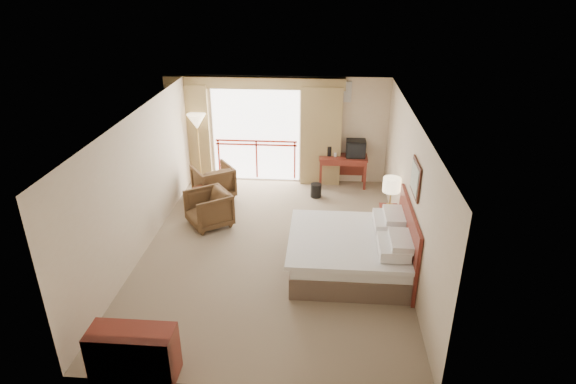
# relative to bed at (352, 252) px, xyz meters

# --- Properties ---
(floor) EXTENTS (7.00, 7.00, 0.00)m
(floor) POSITION_rel_bed_xyz_m (-1.50, 0.60, -0.38)
(floor) COLOR #7F6D55
(floor) RESTS_ON ground
(ceiling) EXTENTS (7.00, 7.00, 0.00)m
(ceiling) POSITION_rel_bed_xyz_m (-1.50, 0.60, 2.32)
(ceiling) COLOR white
(ceiling) RESTS_ON wall_back
(wall_back) EXTENTS (5.00, 0.00, 5.00)m
(wall_back) POSITION_rel_bed_xyz_m (-1.50, 4.10, 0.97)
(wall_back) COLOR beige
(wall_back) RESTS_ON ground
(wall_front) EXTENTS (5.00, 0.00, 5.00)m
(wall_front) POSITION_rel_bed_xyz_m (-1.50, -2.90, 0.97)
(wall_front) COLOR beige
(wall_front) RESTS_ON ground
(wall_left) EXTENTS (0.00, 7.00, 7.00)m
(wall_left) POSITION_rel_bed_xyz_m (-4.00, 0.60, 0.97)
(wall_left) COLOR beige
(wall_left) RESTS_ON ground
(wall_right) EXTENTS (0.00, 7.00, 7.00)m
(wall_right) POSITION_rel_bed_xyz_m (1.00, 0.60, 0.97)
(wall_right) COLOR beige
(wall_right) RESTS_ON ground
(balcony_door) EXTENTS (2.40, 0.00, 2.40)m
(balcony_door) POSITION_rel_bed_xyz_m (-2.30, 4.08, 0.82)
(balcony_door) COLOR white
(balcony_door) RESTS_ON wall_back
(balcony_railing) EXTENTS (2.09, 0.03, 1.02)m
(balcony_railing) POSITION_rel_bed_xyz_m (-2.30, 4.06, 0.44)
(balcony_railing) COLOR #A5220E
(balcony_railing) RESTS_ON wall_back
(curtain_left) EXTENTS (1.00, 0.26, 2.50)m
(curtain_left) POSITION_rel_bed_xyz_m (-3.95, 3.95, 0.87)
(curtain_left) COLOR olive
(curtain_left) RESTS_ON wall_back
(curtain_right) EXTENTS (1.00, 0.26, 2.50)m
(curtain_right) POSITION_rel_bed_xyz_m (-0.65, 3.95, 0.87)
(curtain_right) COLOR olive
(curtain_right) RESTS_ON wall_back
(valance) EXTENTS (4.40, 0.22, 0.28)m
(valance) POSITION_rel_bed_xyz_m (-2.30, 3.98, 2.17)
(valance) COLOR olive
(valance) RESTS_ON wall_back
(hvac_vent) EXTENTS (0.50, 0.04, 0.50)m
(hvac_vent) POSITION_rel_bed_xyz_m (-0.20, 4.07, 1.97)
(hvac_vent) COLOR silver
(hvac_vent) RESTS_ON wall_back
(bed) EXTENTS (2.13, 2.06, 0.97)m
(bed) POSITION_rel_bed_xyz_m (0.00, 0.00, 0.00)
(bed) COLOR brown
(bed) RESTS_ON floor
(headboard) EXTENTS (0.06, 2.10, 1.30)m
(headboard) POSITION_rel_bed_xyz_m (0.96, 0.00, 0.27)
(headboard) COLOR maroon
(headboard) RESTS_ON wall_right
(framed_art) EXTENTS (0.04, 0.72, 0.60)m
(framed_art) POSITION_rel_bed_xyz_m (0.97, 0.00, 1.47)
(framed_art) COLOR black
(framed_art) RESTS_ON wall_right
(nightstand) EXTENTS (0.41, 0.49, 0.57)m
(nightstand) POSITION_rel_bed_xyz_m (0.82, 1.44, -0.09)
(nightstand) COLOR maroon
(nightstand) RESTS_ON floor
(table_lamp) EXTENTS (0.36, 0.36, 0.63)m
(table_lamp) POSITION_rel_bed_xyz_m (0.82, 1.49, 0.68)
(table_lamp) COLOR tan
(table_lamp) RESTS_ON nightstand
(phone) EXTENTS (0.23, 0.20, 0.08)m
(phone) POSITION_rel_bed_xyz_m (0.77, 1.29, 0.24)
(phone) COLOR black
(phone) RESTS_ON nightstand
(desk) EXTENTS (1.20, 0.58, 0.78)m
(desk) POSITION_rel_bed_xyz_m (-0.08, 3.90, 0.23)
(desk) COLOR maroon
(desk) RESTS_ON floor
(tv) EXTENTS (0.48, 0.38, 0.43)m
(tv) POSITION_rel_bed_xyz_m (0.22, 3.84, 0.62)
(tv) COLOR black
(tv) RESTS_ON desk
(coffee_maker) EXTENTS (0.13, 0.13, 0.25)m
(coffee_maker) POSITION_rel_bed_xyz_m (-0.43, 3.85, 0.53)
(coffee_maker) COLOR black
(coffee_maker) RESTS_ON desk
(cup) EXTENTS (0.09, 0.09, 0.10)m
(cup) POSITION_rel_bed_xyz_m (-0.28, 3.80, 0.45)
(cup) COLOR white
(cup) RESTS_ON desk
(wastebasket) EXTENTS (0.34, 0.34, 0.33)m
(wastebasket) POSITION_rel_bed_xyz_m (-0.72, 3.08, -0.21)
(wastebasket) COLOR black
(wastebasket) RESTS_ON floor
(armchair_far) EXTENTS (1.20, 1.20, 0.80)m
(armchair_far) POSITION_rel_bed_xyz_m (-3.19, 2.90, -0.38)
(armchair_far) COLOR #432D19
(armchair_far) RESTS_ON floor
(armchair_near) EXTENTS (1.17, 1.17, 0.77)m
(armchair_near) POSITION_rel_bed_xyz_m (-2.97, 1.47, -0.38)
(armchair_near) COLOR #432D19
(armchair_near) RESTS_ON floor
(side_table) EXTENTS (0.49, 0.49, 0.54)m
(side_table) POSITION_rel_bed_xyz_m (-3.25, 2.18, -0.01)
(side_table) COLOR black
(side_table) RESTS_ON floor
(book) EXTENTS (0.16, 0.21, 0.02)m
(book) POSITION_rel_bed_xyz_m (-3.25, 2.18, 0.16)
(book) COLOR white
(book) RESTS_ON side_table
(floor_lamp) EXTENTS (0.47, 0.47, 1.83)m
(floor_lamp) POSITION_rel_bed_xyz_m (-3.69, 3.67, 1.20)
(floor_lamp) COLOR tan
(floor_lamp) RESTS_ON floor
(dresser) EXTENTS (1.13, 0.48, 0.76)m
(dresser) POSITION_rel_bed_xyz_m (-3.00, -2.80, 0.00)
(dresser) COLOR maroon
(dresser) RESTS_ON floor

